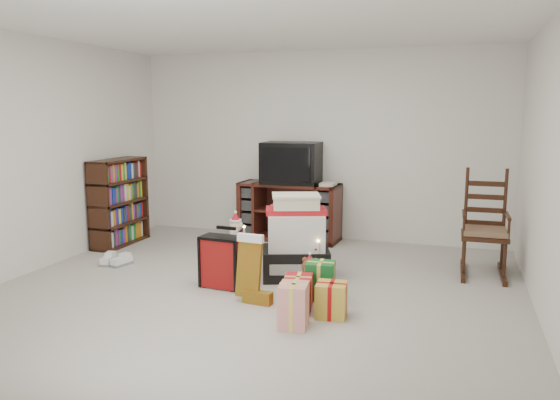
% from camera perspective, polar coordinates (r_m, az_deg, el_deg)
% --- Properties ---
extents(room, '(5.01, 5.01, 2.51)m').
position_cam_1_polar(room, '(4.97, -3.17, 3.95)').
color(room, '#B3ADA4').
rests_on(room, ground).
extents(tv_stand, '(1.36, 0.54, 0.76)m').
position_cam_1_polar(tv_stand, '(7.28, 0.97, -1.20)').
color(tv_stand, '#441913').
rests_on(tv_stand, floor).
extents(bookshelf, '(0.30, 0.91, 1.11)m').
position_cam_1_polar(bookshelf, '(7.31, -16.45, -0.35)').
color(bookshelf, '#35190E').
rests_on(bookshelf, floor).
extents(rocking_chair, '(0.47, 0.77, 1.16)m').
position_cam_1_polar(rocking_chair, '(6.16, 20.55, -3.63)').
color(rocking_chair, '#35190E').
rests_on(rocking_chair, floor).
extents(gift_pile, '(0.80, 0.69, 0.85)m').
position_cam_1_polar(gift_pile, '(5.63, 1.66, -4.43)').
color(gift_pile, black).
rests_on(gift_pile, floor).
extents(red_suitcase, '(0.41, 0.24, 0.60)m').
position_cam_1_polar(red_suitcase, '(5.38, -6.05, -6.42)').
color(red_suitcase, maroon).
rests_on(red_suitcase, floor).
extents(stocking, '(0.30, 0.15, 0.62)m').
position_cam_1_polar(stocking, '(4.97, -3.24, -7.05)').
color(stocking, '#0E7E15').
rests_on(stocking, floor).
extents(teddy_bear, '(0.23, 0.20, 0.34)m').
position_cam_1_polar(teddy_bear, '(5.24, 3.16, -8.07)').
color(teddy_bear, brown).
rests_on(teddy_bear, floor).
extents(santa_figurine, '(0.27, 0.26, 0.56)m').
position_cam_1_polar(santa_figurine, '(5.59, 2.91, -6.22)').
color(santa_figurine, '#AC1222').
rests_on(santa_figurine, floor).
extents(mrs_claus_figurine, '(0.30, 0.28, 0.61)m').
position_cam_1_polar(mrs_claus_figurine, '(6.09, -4.63, -4.76)').
color(mrs_claus_figurine, '#AC1222').
rests_on(mrs_claus_figurine, floor).
extents(sneaker_pair, '(0.33, 0.27, 0.09)m').
position_cam_1_polar(sneaker_pair, '(6.44, -16.86, -6.10)').
color(sneaker_pair, white).
rests_on(sneaker_pair, floor).
extents(gift_cluster, '(0.61, 0.94, 0.28)m').
position_cam_1_polar(gift_cluster, '(4.78, 2.82, -9.88)').
color(gift_cluster, '#AC131A').
rests_on(gift_cluster, floor).
extents(crt_television, '(0.75, 0.56, 0.54)m').
position_cam_1_polar(crt_television, '(7.17, 1.19, 3.90)').
color(crt_television, black).
rests_on(crt_television, tv_stand).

